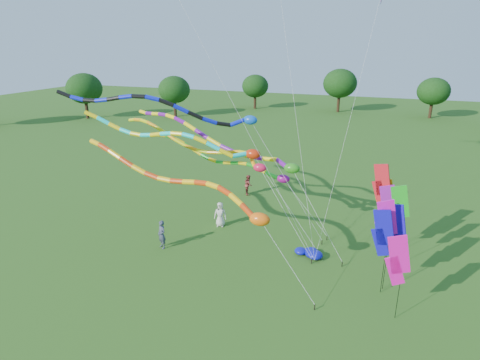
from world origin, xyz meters
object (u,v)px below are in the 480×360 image
(person_a, at_px, (220,214))
(person_c, at_px, (248,185))
(tube_kite_orange, at_px, (205,147))
(tube_kite_red, at_px, (191,187))
(blue_nylon_heap, at_px, (306,250))
(person_b, at_px, (162,235))

(person_a, bearing_deg, person_c, 79.24)
(tube_kite_orange, distance_m, person_a, 4.95)
(tube_kite_red, xyz_separation_m, person_a, (-0.39, 4.78, -3.69))
(tube_kite_red, height_order, tube_kite_orange, tube_kite_orange)
(tube_kite_red, relative_size, blue_nylon_heap, 9.55)
(tube_kite_red, distance_m, person_c, 11.75)
(blue_nylon_heap, bearing_deg, tube_kite_red, -152.20)
(blue_nylon_heap, bearing_deg, person_b, -164.36)
(person_a, bearing_deg, tube_kite_orange, -140.17)
(tube_kite_orange, bearing_deg, tube_kite_red, -60.69)
(tube_kite_orange, bearing_deg, person_b, -99.95)
(tube_kite_orange, relative_size, blue_nylon_heap, 8.95)
(tube_kite_red, height_order, blue_nylon_heap, tube_kite_red)
(tube_kite_red, bearing_deg, blue_nylon_heap, 43.26)
(tube_kite_red, bearing_deg, person_a, 110.13)
(blue_nylon_heap, distance_m, person_a, 6.50)
(person_b, bearing_deg, blue_nylon_heap, 45.91)
(person_b, distance_m, person_c, 10.57)
(tube_kite_red, xyz_separation_m, person_c, (-0.56, 11.13, -3.73))
(person_a, distance_m, person_c, 6.35)
(person_a, height_order, person_b, person_b)
(person_a, bearing_deg, person_b, -130.18)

